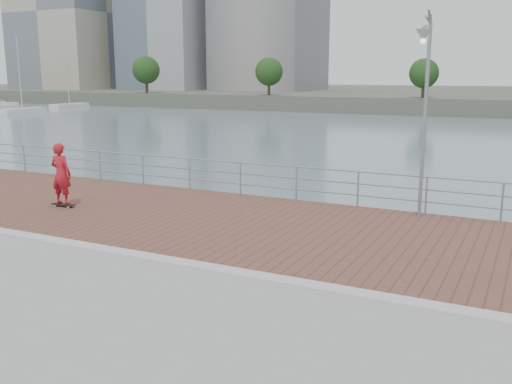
% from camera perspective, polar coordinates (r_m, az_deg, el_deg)
% --- Properties ---
extents(water, '(400.00, 400.00, 0.00)m').
position_cam_1_polar(water, '(12.94, -4.12, -16.14)').
color(water, slate).
rests_on(water, ground).
extents(brick_lane, '(40.00, 6.80, 0.02)m').
position_cam_1_polar(brick_lane, '(15.19, 2.70, -3.66)').
color(brick_lane, brown).
rests_on(brick_lane, seawall).
extents(curb, '(40.00, 0.40, 0.06)m').
position_cam_1_polar(curb, '(12.12, -4.26, -7.62)').
color(curb, '#B7B5AD').
rests_on(curb, seawall).
extents(far_shore, '(320.00, 95.00, 2.50)m').
position_cam_1_polar(far_shore, '(132.52, 24.23, 8.68)').
color(far_shore, '#4C5142').
rests_on(far_shore, ground).
extents(guardrail, '(39.06, 0.06, 1.13)m').
position_cam_1_polar(guardrail, '(18.12, 7.07, 1.00)').
color(guardrail, '#8C9EA8').
rests_on(guardrail, brick_lane).
extents(street_lamp, '(0.40, 1.15, 5.44)m').
position_cam_1_polar(street_lamp, '(16.17, 16.49, 10.64)').
color(street_lamp, gray).
rests_on(street_lamp, brick_lane).
extents(skateboard, '(0.80, 0.26, 0.09)m').
position_cam_1_polar(skateboard, '(18.54, -18.72, -1.19)').
color(skateboard, black).
rests_on(skateboard, brick_lane).
extents(skateboarder, '(0.72, 0.50, 1.89)m').
position_cam_1_polar(skateboarder, '(18.36, -18.92, 1.73)').
color(skateboarder, '#B31724').
rests_on(skateboarder, skateboard).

